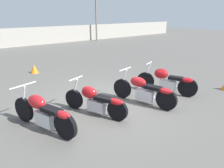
% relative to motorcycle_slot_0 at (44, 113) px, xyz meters
% --- Properties ---
extents(ground_plane, '(60.00, 60.00, 0.00)m').
position_rel_motorcycle_slot_0_xyz_m(ground_plane, '(2.17, 0.30, -0.44)').
color(ground_plane, '#5B5954').
extents(motorcycle_slot_0, '(0.89, 2.05, 1.00)m').
position_rel_motorcycle_slot_0_xyz_m(motorcycle_slot_0, '(0.00, 0.00, 0.00)').
color(motorcycle_slot_0, black).
rests_on(motorcycle_slot_0, ground_plane).
extents(motorcycle_slot_1, '(0.88, 1.92, 0.94)m').
position_rel_motorcycle_slot_0_xyz_m(motorcycle_slot_1, '(1.41, -0.10, -0.04)').
color(motorcycle_slot_1, black).
rests_on(motorcycle_slot_1, ground_plane).
extents(motorcycle_slot_2, '(0.76, 2.12, 0.99)m').
position_rel_motorcycle_slot_0_xyz_m(motorcycle_slot_2, '(2.96, -0.42, -0.02)').
color(motorcycle_slot_2, black).
rests_on(motorcycle_slot_2, ground_plane).
extents(motorcycle_slot_3, '(0.94, 1.98, 1.00)m').
position_rel_motorcycle_slot_0_xyz_m(motorcycle_slot_3, '(4.22, -0.26, -0.00)').
color(motorcycle_slot_3, black).
rests_on(motorcycle_slot_3, ground_plane).
extents(traffic_cone_far, '(0.35, 0.35, 0.39)m').
position_rel_motorcycle_slot_0_xyz_m(traffic_cone_far, '(1.64, 5.15, -0.24)').
color(traffic_cone_far, orange).
rests_on(traffic_cone_far, ground_plane).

